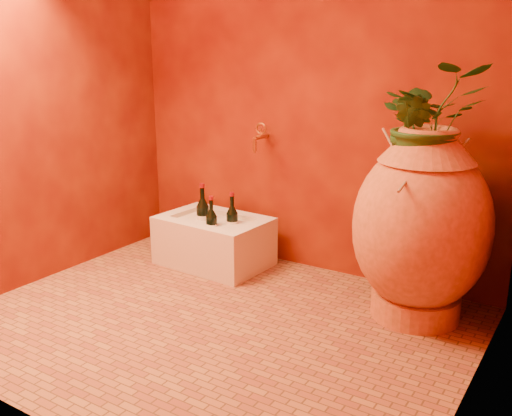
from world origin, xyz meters
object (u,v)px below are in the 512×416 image
Objects in this scene: amphora at (421,226)px; wine_bottle_b at (212,226)px; wine_bottle_a at (203,217)px; wine_bottle_c at (232,223)px; stone_basin at (214,242)px; wall_tap at (260,136)px.

amphora is 3.29× the size of wine_bottle_b.
wine_bottle_c is (0.21, 0.03, -0.01)m from wine_bottle_a.
wine_bottle_b is (-1.31, -0.03, -0.21)m from amphora.
wine_bottle_a reaches higher than stone_basin.
amphora reaches higher than wall_tap.
wine_bottle_b is at bearing -178.64° from amphora.
amphora is 2.83× the size of wine_bottle_a.
amphora is at bearing -1.73° from stone_basin.
stone_basin is 2.26× the size of wine_bottle_c.
amphora is 1.40× the size of stone_basin.
wine_bottle_c is 1.77× the size of wall_tap.
wall_tap reaches higher than stone_basin.
wine_bottle_a is at bearing 174.32° from stone_basin.
stone_basin is 0.19m from wine_bottle_c.
wall_tap reaches higher than wine_bottle_b.
wine_bottle_b is at bearing -62.62° from stone_basin.
wine_bottle_b reaches higher than stone_basin.
wine_bottle_c is (-1.23, 0.08, -0.21)m from amphora.
wall_tap is at bearing 61.14° from wine_bottle_c.
wine_bottle_b is (0.13, -0.08, -0.02)m from wine_bottle_a.
stone_basin is (-1.35, 0.04, -0.35)m from amphora.
wine_bottle_c is 0.58m from wall_tap.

